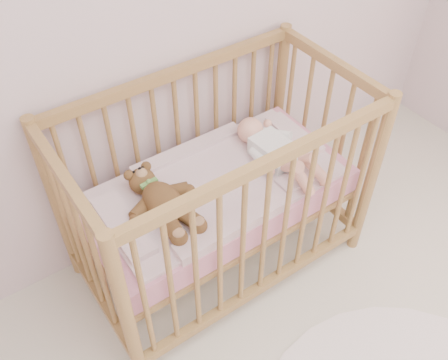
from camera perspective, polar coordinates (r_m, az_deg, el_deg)
crib at (r=2.34m, az=-0.70°, el=-1.38°), size 1.36×0.76×1.00m
mattress at (r=2.35m, az=-0.70°, el=-1.63°), size 1.22×0.62×0.13m
blanket at (r=2.29m, az=-0.71°, el=-0.34°), size 1.10×0.58×0.06m
baby at (r=2.37m, az=5.76°, el=3.68°), size 0.32×0.60×0.14m
teddy_bear at (r=2.12m, az=-7.03°, el=-2.25°), size 0.37×0.50×0.13m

